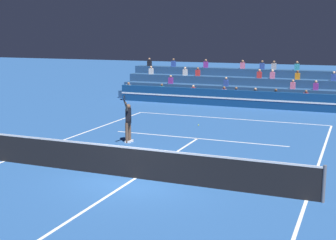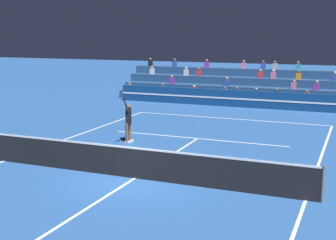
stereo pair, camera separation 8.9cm
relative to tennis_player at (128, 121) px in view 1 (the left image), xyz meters
The scene contains 7 objects.
ground_plane 5.31m from the tennis_player, 60.42° to the right, with size 120.00×120.00×0.00m, color #285699.
court_lines 5.31m from the tennis_player, 60.42° to the right, with size 11.10×23.90×0.01m.
tennis_net 5.24m from the tennis_player, 60.42° to the right, with size 12.00×0.10×1.10m.
sponsor_banner_wall 11.96m from the tennis_player, 77.55° to the left, with size 18.00×0.26×1.10m.
bleacher_stand 15.07m from the tennis_player, 80.14° to the left, with size 19.58×3.80×2.83m.
tennis_player is the anchor object (origin of this frame).
tennis_ball 5.12m from the tennis_player, 70.76° to the left, with size 0.07×0.07×0.07m, color #C6DB33.
Camera 1 is at (6.67, -13.40, 4.77)m, focal length 50.00 mm.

